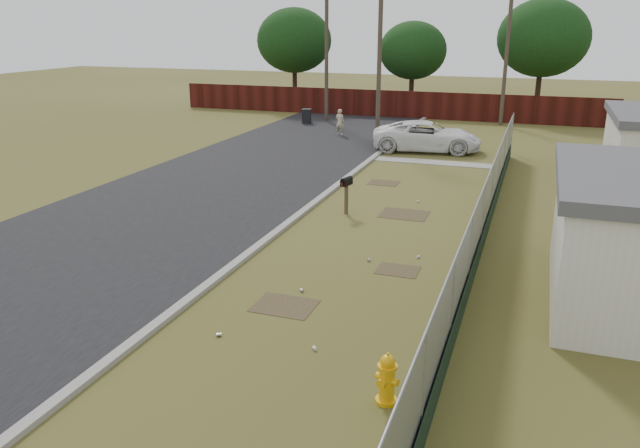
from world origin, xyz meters
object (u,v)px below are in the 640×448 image
at_px(trash_bin, 307,116).
at_px(pedestrian, 340,122).
at_px(mailbox, 346,185).
at_px(pickup_truck, 427,136).
at_px(fire_hydrant, 387,379).

bearing_deg(trash_bin, pedestrian, -45.82).
bearing_deg(pedestrian, mailbox, 119.20).
bearing_deg(pickup_truck, mailbox, 168.25).
relative_size(pickup_truck, pedestrian, 3.60).
bearing_deg(fire_hydrant, trash_bin, 113.13).
distance_m(pickup_truck, trash_bin, 10.97).
distance_m(fire_hydrant, mailbox, 11.11).
bearing_deg(mailbox, pickup_truck, 86.80).
bearing_deg(fire_hydrant, pickup_truck, 98.40).
distance_m(pedestrian, trash_bin, 4.80).
bearing_deg(pickup_truck, pedestrian, 53.48).
relative_size(mailbox, pickup_truck, 0.24).
bearing_deg(mailbox, trash_bin, 114.48).
distance_m(fire_hydrant, pickup_truck, 22.35).
relative_size(mailbox, pedestrian, 0.86).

